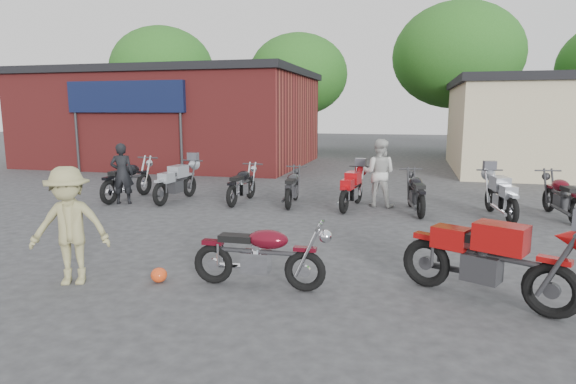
% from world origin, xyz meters
% --- Properties ---
extents(ground, '(90.00, 90.00, 0.00)m').
position_xyz_m(ground, '(0.00, 0.00, 0.00)').
color(ground, '#302F32').
extents(brick_building, '(12.00, 8.00, 4.00)m').
position_xyz_m(brick_building, '(-9.00, 14.00, 2.00)').
color(brick_building, maroon).
rests_on(brick_building, ground).
extents(tree_0, '(6.56, 6.56, 8.20)m').
position_xyz_m(tree_0, '(-14.00, 22.00, 4.10)').
color(tree_0, '#184A13').
rests_on(tree_0, ground).
extents(tree_1, '(5.92, 5.92, 7.40)m').
position_xyz_m(tree_1, '(-5.00, 22.00, 3.70)').
color(tree_1, '#184A13').
rests_on(tree_1, ground).
extents(tree_2, '(7.04, 7.04, 8.80)m').
position_xyz_m(tree_2, '(4.00, 22.00, 4.40)').
color(tree_2, '#184A13').
rests_on(tree_2, ground).
extents(vintage_motorcycle, '(1.87, 0.65, 1.08)m').
position_xyz_m(vintage_motorcycle, '(-0.20, -0.60, 0.54)').
color(vintage_motorcycle, '#510A15').
rests_on(vintage_motorcycle, ground).
extents(sportbike, '(2.31, 1.66, 1.29)m').
position_xyz_m(sportbike, '(2.82, -0.36, 0.64)').
color(sportbike, '#AA0E0E').
rests_on(sportbike, ground).
extents(helmet, '(0.27, 0.27, 0.22)m').
position_xyz_m(helmet, '(-1.71, -0.77, 0.11)').
color(helmet, red).
rests_on(helmet, ground).
extents(person_dark, '(0.69, 0.57, 1.63)m').
position_xyz_m(person_dark, '(-5.67, 4.40, 0.82)').
color(person_dark, black).
rests_on(person_dark, ground).
extents(person_light, '(0.94, 0.78, 1.76)m').
position_xyz_m(person_light, '(1.00, 5.77, 0.88)').
color(person_light, '#B3B3AE').
rests_on(person_light, ground).
extents(person_tan, '(1.26, 0.99, 1.71)m').
position_xyz_m(person_tan, '(-2.90, -1.11, 0.86)').
color(person_tan, '#918A59').
rests_on(person_tan, ground).
extents(row_bike_0, '(0.87, 2.18, 1.24)m').
position_xyz_m(row_bike_0, '(-5.89, 5.01, 0.62)').
color(row_bike_0, black).
rests_on(row_bike_0, ground).
extents(row_bike_1, '(0.83, 2.07, 1.17)m').
position_xyz_m(row_bike_1, '(-4.47, 5.13, 0.59)').
color(row_bike_1, '#969AA4').
rests_on(row_bike_1, ground).
extents(row_bike_2, '(0.67, 1.90, 1.09)m').
position_xyz_m(row_bike_2, '(-2.64, 5.38, 0.55)').
color(row_bike_2, black).
rests_on(row_bike_2, ground).
extents(row_bike_3, '(0.77, 1.86, 1.05)m').
position_xyz_m(row_bike_3, '(-1.23, 5.42, 0.53)').
color(row_bike_3, black).
rests_on(row_bike_3, ground).
extents(row_bike_4, '(0.88, 1.98, 1.11)m').
position_xyz_m(row_bike_4, '(0.35, 5.36, 0.56)').
color(row_bike_4, '#B00E13').
rests_on(row_bike_4, ground).
extents(row_bike_5, '(0.93, 1.97, 1.10)m').
position_xyz_m(row_bike_5, '(1.94, 5.22, 0.55)').
color(row_bike_5, black).
rests_on(row_bike_5, ground).
extents(row_bike_6, '(0.97, 2.06, 1.15)m').
position_xyz_m(row_bike_6, '(3.84, 5.08, 0.57)').
color(row_bike_6, gray).
rests_on(row_bike_6, ground).
extents(row_bike_7, '(0.90, 2.03, 1.14)m').
position_xyz_m(row_bike_7, '(5.22, 5.42, 0.57)').
color(row_bike_7, '#4F0913').
rests_on(row_bike_7, ground).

